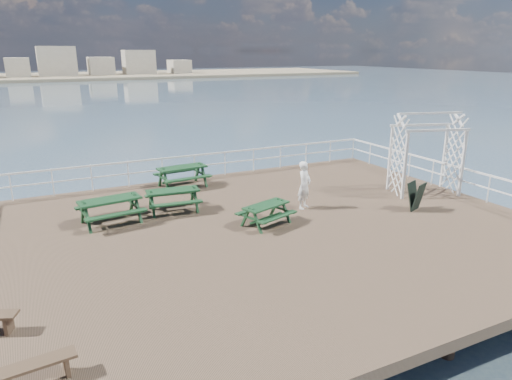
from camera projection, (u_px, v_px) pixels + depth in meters
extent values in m
cube|color=brown|center=(264.00, 233.00, 14.86)|extent=(18.00, 14.00, 0.30)
plane|color=#455C75|center=(97.00, 123.00, 49.74)|extent=(300.00, 300.00, 0.00)
cube|color=tan|center=(104.00, 76.00, 137.49)|extent=(160.00, 40.00, 0.80)
cube|color=beige|center=(18.00, 67.00, 124.37)|extent=(6.00, 8.00, 5.00)
cube|color=beige|center=(57.00, 61.00, 128.15)|extent=(10.00, 8.00, 8.00)
cube|color=beige|center=(102.00, 66.00, 133.65)|extent=(7.00, 8.00, 5.00)
cube|color=beige|center=(139.00, 62.00, 137.99)|extent=(9.00, 8.00, 7.00)
cube|color=beige|center=(181.00, 66.00, 143.91)|extent=(6.00, 8.00, 4.00)
cylinder|color=brown|center=(14.00, 246.00, 16.77)|extent=(0.36, 0.36, 2.10)
cylinder|color=brown|center=(346.00, 193.00, 23.09)|extent=(0.36, 0.36, 2.10)
cube|color=white|center=(194.00, 155.00, 20.39)|extent=(17.70, 0.07, 0.07)
cube|color=white|center=(195.00, 166.00, 20.53)|extent=(17.70, 0.05, 0.05)
cube|color=white|center=(461.00, 168.00, 18.24)|extent=(0.07, 13.70, 0.07)
cube|color=white|center=(459.00, 180.00, 18.38)|extent=(0.05, 13.70, 0.05)
cube|color=#153B1D|center=(173.00, 191.00, 16.25)|extent=(1.90, 0.89, 0.06)
cube|color=#153B1D|center=(170.00, 194.00, 16.89)|extent=(1.85, 0.44, 0.05)
cube|color=#153B1D|center=(176.00, 204.00, 15.79)|extent=(1.85, 0.44, 0.05)
cube|color=#153B1D|center=(151.00, 201.00, 16.09)|extent=(0.23, 1.48, 0.06)
cube|color=#153B1D|center=(194.00, 197.00, 16.60)|extent=(0.23, 1.48, 0.06)
cube|color=#153B1D|center=(150.00, 200.00, 16.38)|extent=(0.13, 0.53, 0.90)
cube|color=#153B1D|center=(153.00, 205.00, 15.83)|extent=(0.13, 0.53, 0.90)
cube|color=#153B1D|center=(192.00, 196.00, 16.89)|extent=(0.13, 0.53, 0.90)
cube|color=#153B1D|center=(196.00, 201.00, 16.34)|extent=(0.13, 0.53, 0.90)
cube|color=#153B1D|center=(173.00, 204.00, 16.40)|extent=(1.63, 0.24, 0.06)
cube|color=#153B1D|center=(182.00, 167.00, 19.17)|extent=(2.09, 0.97, 0.07)
cube|color=#153B1D|center=(176.00, 171.00, 19.82)|extent=(2.04, 0.46, 0.06)
cube|color=#153B1D|center=(189.00, 179.00, 18.71)|extent=(2.04, 0.46, 0.06)
cube|color=#153B1D|center=(163.00, 178.00, 18.85)|extent=(0.24, 1.63, 0.07)
cube|color=#153B1D|center=(201.00, 173.00, 19.69)|extent=(0.24, 1.63, 0.07)
cube|color=#153B1D|center=(161.00, 178.00, 19.14)|extent=(0.14, 0.59, 0.99)
cube|color=#153B1D|center=(166.00, 181.00, 18.59)|extent=(0.14, 0.59, 0.99)
cube|color=#153B1D|center=(197.00, 172.00, 19.98)|extent=(0.14, 0.59, 0.99)
cube|color=#153B1D|center=(204.00, 176.00, 19.43)|extent=(0.14, 0.59, 0.99)
cube|color=#153B1D|center=(183.00, 180.00, 19.33)|extent=(1.80, 0.25, 0.07)
cube|color=#153B1D|center=(266.00, 205.00, 14.98)|extent=(1.75, 1.12, 0.05)
cube|color=#153B1D|center=(255.00, 209.00, 15.43)|extent=(1.62, 0.73, 0.05)
cube|color=#153B1D|center=(278.00, 217.00, 14.68)|extent=(1.62, 0.73, 0.05)
cube|color=#153B1D|center=(251.00, 218.00, 14.60)|extent=(0.48, 1.27, 0.05)
cube|color=#153B1D|center=(280.00, 208.00, 15.52)|extent=(0.48, 1.27, 0.05)
cube|color=#153B1D|center=(245.00, 218.00, 14.80)|extent=(0.22, 0.47, 0.80)
cube|color=#153B1D|center=(257.00, 222.00, 14.43)|extent=(0.22, 0.47, 0.80)
cube|color=#153B1D|center=(274.00, 208.00, 15.72)|extent=(0.22, 0.47, 0.80)
cube|color=#153B1D|center=(286.00, 212.00, 15.34)|extent=(0.22, 0.47, 0.80)
cube|color=#153B1D|center=(266.00, 218.00, 15.11)|extent=(1.40, 0.53, 0.05)
cube|color=#153B1D|center=(110.00, 200.00, 15.06)|extent=(2.06, 1.01, 0.07)
cube|color=#153B1D|center=(105.00, 204.00, 15.68)|extent=(2.00, 0.52, 0.06)
cube|color=#153B1D|center=(117.00, 215.00, 14.63)|extent=(2.00, 0.52, 0.06)
cube|color=#153B1D|center=(85.00, 214.00, 14.73)|extent=(0.29, 1.60, 0.07)
cube|color=#153B1D|center=(135.00, 205.00, 15.60)|extent=(0.29, 1.60, 0.07)
cube|color=#153B1D|center=(83.00, 213.00, 15.01)|extent=(0.16, 0.58, 0.97)
cube|color=#153B1D|center=(88.00, 219.00, 14.48)|extent=(0.16, 0.58, 0.97)
cube|color=#153B1D|center=(132.00, 204.00, 15.88)|extent=(0.16, 0.58, 0.97)
cube|color=#153B1D|center=(138.00, 209.00, 15.35)|extent=(0.16, 0.58, 0.97)
cube|color=#153B1D|center=(111.00, 215.00, 15.22)|extent=(1.76, 0.31, 0.07)
cube|color=brown|center=(9.00, 324.00, 9.31)|extent=(0.19, 0.32, 0.37)
cube|color=brown|center=(30.00, 366.00, 7.76)|extent=(1.52, 0.51, 0.06)
cube|color=brown|center=(66.00, 365.00, 8.11)|extent=(0.11, 0.32, 0.37)
cube|color=white|center=(405.00, 166.00, 17.41)|extent=(0.12, 0.12, 2.62)
cube|color=white|center=(390.00, 159.00, 18.64)|extent=(0.12, 0.12, 2.62)
cube|color=white|center=(463.00, 164.00, 17.77)|extent=(0.12, 0.12, 2.62)
cube|color=white|center=(444.00, 157.00, 19.01)|extent=(0.12, 0.12, 2.62)
cube|color=white|center=(438.00, 130.00, 17.19)|extent=(2.53, 0.85, 0.09)
cube|color=white|center=(421.00, 125.00, 18.43)|extent=(2.53, 0.85, 0.09)
cube|color=white|center=(431.00, 113.00, 17.65)|extent=(2.53, 0.84, 0.08)
cube|color=black|center=(419.00, 197.00, 16.33)|extent=(0.69, 0.48, 1.04)
cube|color=black|center=(413.00, 196.00, 16.47)|extent=(0.69, 0.48, 1.04)
imported|color=white|center=(304.00, 185.00, 16.50)|extent=(0.76, 0.69, 1.75)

